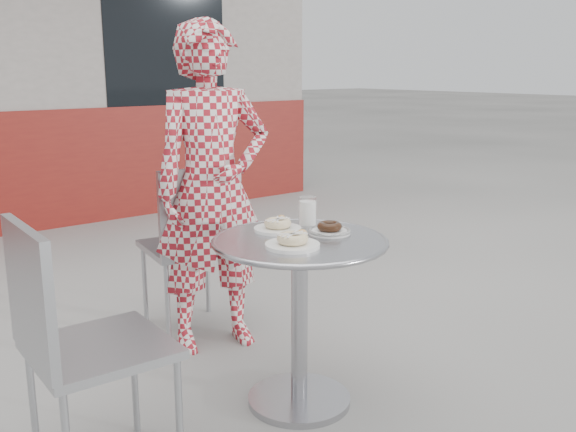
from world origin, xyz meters
TOP-DOWN VIEW (x-y plane):
  - ground at (0.00, 0.00)m, footprint 60.00×60.00m
  - bistro_table at (0.04, 0.04)m, footprint 0.69×0.69m
  - chair_far at (0.08, 0.97)m, footprint 0.47×0.48m
  - chair_left at (-0.77, 0.08)m, footprint 0.44×0.44m
  - seated_person at (0.09, 0.75)m, footprint 0.63×0.49m
  - plate_far at (0.06, 0.20)m, footprint 0.19×0.19m
  - plate_near at (-0.05, -0.03)m, footprint 0.20×0.20m
  - plate_checker at (0.19, 0.03)m, footprint 0.17×0.17m
  - milk_cup at (0.21, 0.20)m, footprint 0.08×0.08m

SIDE VIEW (x-z plane):
  - ground at x=0.00m, z-range 0.00..0.00m
  - chair_far at x=0.08m, z-range -0.17..0.71m
  - chair_left at x=-0.77m, z-range -0.17..0.72m
  - bistro_table at x=0.04m, z-range 0.18..0.87m
  - plate_checker at x=0.19m, z-range 0.68..0.73m
  - plate_far at x=0.06m, z-range 0.69..0.74m
  - plate_near at x=-0.05m, z-range 0.69..0.74m
  - milk_cup at x=0.21m, z-range 0.69..0.81m
  - seated_person at x=0.09m, z-range 0.00..1.56m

